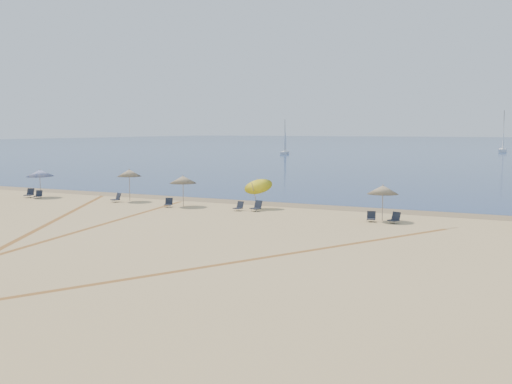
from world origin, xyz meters
TOP-DOWN VIEW (x-y plane):
  - ground at (0.00, 0.00)m, footprint 160.00×160.00m
  - ocean at (0.00, 225.00)m, footprint 500.00×500.00m
  - wet_sand at (0.00, 24.00)m, footprint 500.00×500.00m
  - umbrella_0 at (-19.90, 19.44)m, footprint 2.27×2.29m
  - umbrella_1 at (-11.44, 20.50)m, footprint 1.92×1.92m
  - umbrella_2 at (-5.86, 19.68)m, footprint 2.03×2.03m
  - umbrella_3 at (-0.37, 20.98)m, footprint 2.06×2.08m
  - umbrella_4 at (9.25, 19.07)m, footprint 1.95×1.96m
  - chair_0 at (-20.66, 18.95)m, footprint 0.78×0.86m
  - chair_1 at (-19.54, 18.84)m, footprint 0.73×0.78m
  - chair_2 at (-11.99, 19.57)m, footprint 0.80×0.85m
  - chair_3 at (-6.60, 18.85)m, footprint 0.73×0.79m
  - chair_4 at (-1.01, 19.35)m, footprint 0.67×0.74m
  - chair_5 at (0.22, 19.68)m, footprint 0.78×0.85m
  - chair_6 at (8.70, 18.52)m, footprint 0.66×0.72m
  - chair_7 at (10.17, 18.51)m, footprint 0.77×0.82m
  - sailboat_0 at (6.48, 144.44)m, footprint 2.09×6.92m
  - sailboat_1 at (-36.81, 109.13)m, footprint 2.69×5.40m
  - tire_tracks at (-2.82, 8.93)m, footprint 56.03×45.71m

SIDE VIEW (x-z plane):
  - ground at x=0.00m, z-range 0.00..0.00m
  - tire_tracks at x=-2.82m, z-range 0.00..0.00m
  - wet_sand at x=0.00m, z-range 0.00..0.00m
  - ocean at x=0.00m, z-range 0.01..0.01m
  - chair_6 at x=8.70m, z-range -0.04..0.60m
  - chair_1 at x=-19.54m, z-range -0.04..0.60m
  - chair_4 at x=-1.01m, z-range -0.04..0.61m
  - chair_3 at x=-6.60m, z-range -0.04..0.62m
  - chair_7 at x=10.17m, z-range -0.04..0.64m
  - chair_2 at x=-11.99m, z-range -0.04..0.66m
  - chair_5 at x=0.22m, z-range -0.04..0.69m
  - chair_0 at x=-20.66m, z-range -0.04..0.70m
  - umbrella_3 at x=-0.37m, z-range 0.55..3.10m
  - umbrella_4 at x=9.25m, z-range 0.81..3.11m
  - umbrella_2 at x=-5.86m, z-range 0.82..3.14m
  - umbrella_0 at x=-19.90m, z-range 0.84..3.21m
  - umbrella_1 at x=-11.44m, z-range 0.95..3.53m
  - sailboat_1 at x=-36.81m, z-range -1.54..6.25m
  - sailboat_0 at x=6.48m, z-range -2.01..8.18m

